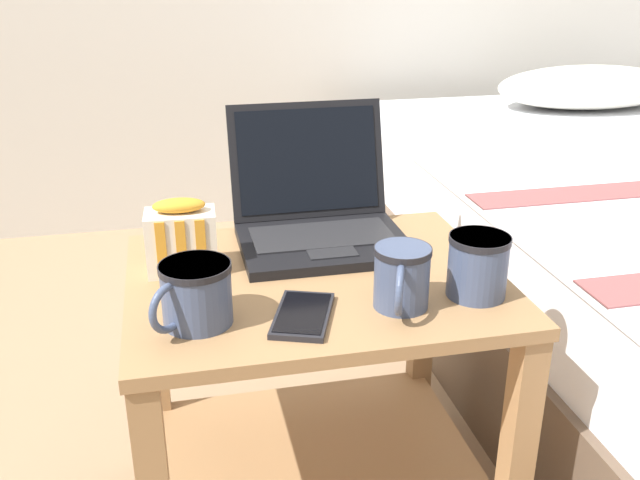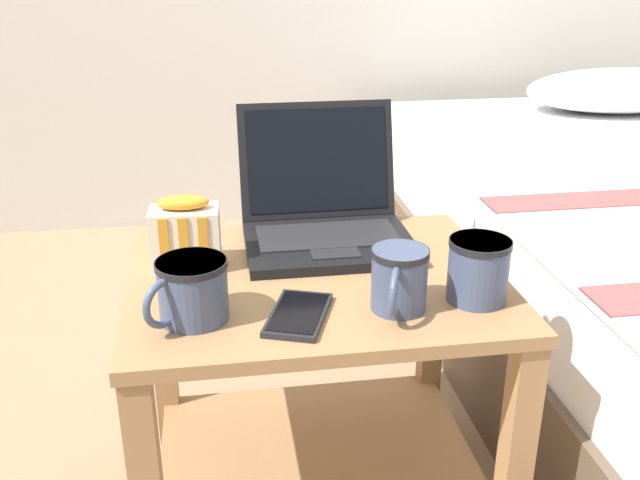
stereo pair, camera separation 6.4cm
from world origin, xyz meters
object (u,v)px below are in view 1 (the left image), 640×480
object	(u,v)px
mug_front_left	(478,262)
mug_mid_center	(195,291)
laptop	(318,215)
mug_front_right	(402,275)
cell_phone	(303,315)
snack_bag	(181,239)

from	to	relation	value
mug_front_left	mug_mid_center	size ratio (longest dim) A/B	1.07
mug_front_left	mug_mid_center	world-z (taller)	mug_front_left
mug_front_left	laptop	bearing A→B (deg)	124.93
laptop	mug_front_right	size ratio (longest dim) A/B	2.41
mug_front_left	cell_phone	size ratio (longest dim) A/B	0.82
mug_mid_center	snack_bag	xyz separation A→B (m)	(-0.01, 0.19, 0.01)
mug_front_right	laptop	bearing A→B (deg)	102.29
mug_front_right	snack_bag	distance (m)	0.38
laptop	mug_front_right	distance (m)	0.30
mug_front_left	mug_mid_center	distance (m)	0.43
snack_bag	cell_phone	bearing A→B (deg)	-51.50
laptop	mug_mid_center	bearing A→B (deg)	-131.06
mug_mid_center	laptop	bearing A→B (deg)	48.94
mug_mid_center	cell_phone	size ratio (longest dim) A/B	0.77
laptop	cell_phone	size ratio (longest dim) A/B	1.90
mug_mid_center	snack_bag	size ratio (longest dim) A/B	0.95
laptop	mug_front_right	xyz separation A→B (m)	(0.06, -0.29, 0.01)
mug_front_right	mug_mid_center	xyz separation A→B (m)	(-0.30, 0.02, -0.00)
laptop	mug_front_left	size ratio (longest dim) A/B	2.31
mug_front_right	mug_mid_center	distance (m)	0.31
mug_front_left	snack_bag	bearing A→B (deg)	157.10
laptop	cell_phone	distance (m)	0.31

